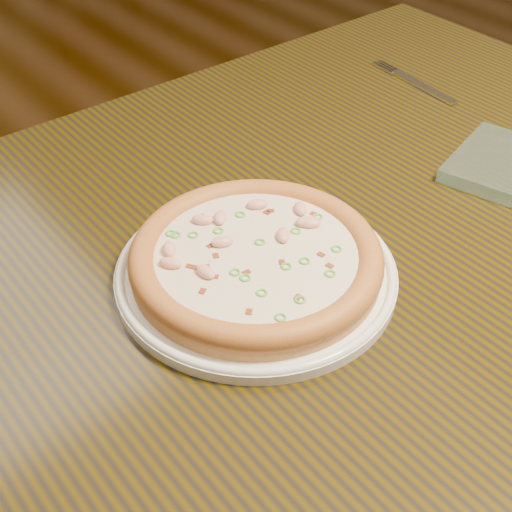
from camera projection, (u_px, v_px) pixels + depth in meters
hero_table at (305, 276)px, 0.91m from camera, size 1.20×0.80×0.75m
plate at (256, 271)px, 0.76m from camera, size 0.30×0.30×0.02m
pizza at (256, 258)px, 0.74m from camera, size 0.27×0.27×0.03m
fork at (416, 83)px, 1.11m from camera, size 0.03×0.18×0.00m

